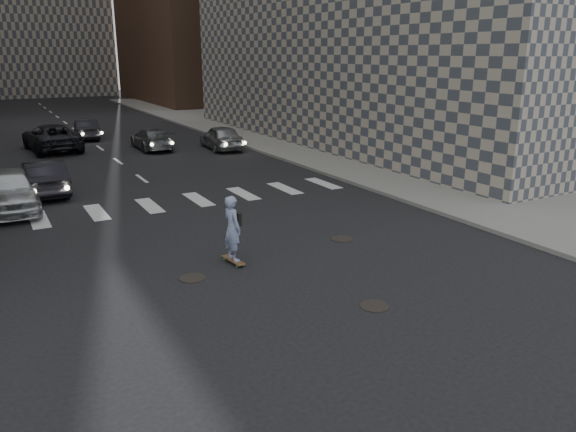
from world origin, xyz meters
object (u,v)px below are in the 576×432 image
Objects in this scene: traffic_car_b at (152,139)px; traffic_car_d at (221,137)px; silver_sedan at (10,190)px; skateboarder at (232,228)px; traffic_car_e at (86,129)px; traffic_car_a at (44,177)px; traffic_car_c at (52,138)px.

traffic_car_d is (3.75, -2.00, 0.09)m from traffic_car_b.
traffic_car_b is 4.25m from traffic_car_d.
silver_sedan reaches higher than traffic_car_d.
skateboarder is at bearing -59.44° from silver_sedan.
traffic_car_b is at bearing 118.52° from traffic_car_e.
traffic_car_a is at bearing 52.15° from traffic_car_b.
traffic_car_a reaches higher than traffic_car_e.
traffic_car_c is 1.38× the size of traffic_car_e.
skateboarder is 19.62m from traffic_car_d.
skateboarder is at bearing 93.91° from traffic_car_e.
traffic_car_b is (7.08, 9.00, -0.07)m from traffic_car_a.
traffic_car_d reaches higher than traffic_car_e.
silver_sedan is 14.09m from traffic_car_b.
skateboarder is 26.69m from traffic_car_e.
skateboarder reaches higher than traffic_car_d.
silver_sedan is at bearing 112.42° from skateboarder.
traffic_car_e is (2.67, 3.95, -0.11)m from traffic_car_c.
traffic_car_d is (9.18, -4.45, -0.05)m from traffic_car_c.
skateboarder is 20.57m from traffic_car_b.
traffic_car_c is at bearing -21.70° from traffic_car_d.
traffic_car_a is (-3.73, 11.29, -0.31)m from skateboarder.
traffic_car_c is at bearing -23.91° from traffic_car_b.
skateboarder is 0.48× the size of traffic_car_e.
traffic_car_a is at bearing 58.68° from silver_sedan.
silver_sedan is at bearing 72.09° from traffic_car_c.
traffic_car_b is at bearing 150.45° from traffic_car_c.
skateboarder is 22.83m from traffic_car_c.
traffic_car_a is at bearing 76.51° from traffic_car_c.
silver_sedan is at bearing 56.67° from traffic_car_a.
traffic_car_c is (-5.43, 2.45, 0.14)m from traffic_car_b.
traffic_car_b is 1.08× the size of traffic_car_e.
traffic_car_a is 1.01× the size of traffic_car_d.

